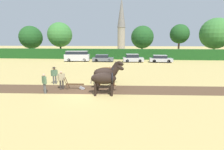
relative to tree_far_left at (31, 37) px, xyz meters
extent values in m
plane|color=tan|center=(23.39, -32.91, -5.01)|extent=(240.00, 240.00, 0.00)
cube|color=brown|center=(18.99, -31.92, -5.00)|extent=(35.58, 4.52, 0.01)
cube|color=#194719|center=(23.39, -6.22, -3.86)|extent=(65.25, 1.81, 2.29)
cylinder|color=brown|center=(0.00, 0.00, -3.33)|extent=(0.44, 0.44, 3.34)
sphere|color=#1E4C1E|center=(0.00, 0.00, 0.01)|extent=(6.08, 6.08, 6.08)
cylinder|color=#423323|center=(8.67, -1.34, -3.05)|extent=(0.44, 0.44, 3.91)
sphere|color=#387533|center=(8.67, -1.34, 0.63)|extent=(6.28, 6.28, 6.28)
cylinder|color=#423323|center=(29.92, 0.58, -3.29)|extent=(0.44, 0.44, 3.43)
sphere|color=#1E4C1E|center=(29.92, 0.58, 0.02)|extent=(5.82, 5.82, 5.82)
cylinder|color=brown|center=(39.00, -0.31, -2.76)|extent=(0.44, 0.44, 4.49)
sphere|color=#1E4C1E|center=(39.00, -0.31, 0.78)|extent=(4.73, 4.73, 4.73)
cylinder|color=brown|center=(46.93, -1.66, -3.10)|extent=(0.44, 0.44, 3.82)
sphere|color=#387533|center=(46.93, -1.66, 0.80)|extent=(7.22, 7.22, 7.22)
cylinder|color=gray|center=(23.76, 19.58, -0.63)|extent=(2.73, 2.73, 8.76)
cone|color=slate|center=(23.76, 19.58, 9.11)|extent=(3.00, 3.00, 10.71)
ellipsoid|color=black|center=(24.38, -33.20, -3.67)|extent=(1.98, 1.02, 0.88)
cylinder|color=black|center=(25.00, -32.92, -4.54)|extent=(0.18, 0.18, 0.94)
cylinder|color=black|center=(25.02, -33.42, -4.54)|extent=(0.18, 0.18, 0.94)
cylinder|color=black|center=(23.74, -32.98, -4.54)|extent=(0.18, 0.18, 0.94)
cylinder|color=black|center=(23.76, -33.48, -4.54)|extent=(0.18, 0.18, 0.94)
cylinder|color=black|center=(25.20, -33.16, -3.16)|extent=(0.85, 0.45, 0.93)
ellipsoid|color=black|center=(25.64, -33.14, -2.85)|extent=(0.69, 0.29, 0.54)
cube|color=gray|center=(25.40, -33.15, -2.98)|extent=(0.44, 0.10, 0.59)
cylinder|color=gray|center=(23.46, -33.25, -3.77)|extent=(0.30, 0.13, 0.71)
torus|color=black|center=(25.06, -33.17, -3.60)|extent=(0.15, 0.90, 0.89)
ellipsoid|color=black|center=(24.30, -31.66, -3.57)|extent=(2.00, 1.07, 0.93)
cylinder|color=black|center=(24.93, -31.36, -4.49)|extent=(0.18, 0.18, 1.03)
cylinder|color=black|center=(24.95, -31.90, -4.49)|extent=(0.18, 0.18, 1.03)
cylinder|color=black|center=(23.66, -31.42, -4.49)|extent=(0.18, 0.18, 1.03)
cylinder|color=black|center=(23.68, -31.96, -4.49)|extent=(0.18, 0.18, 1.03)
cylinder|color=black|center=(25.14, -31.62, -3.04)|extent=(0.89, 0.48, 0.97)
ellipsoid|color=black|center=(25.59, -31.60, -2.71)|extent=(0.69, 0.29, 0.54)
cube|color=black|center=(25.34, -31.61, -2.84)|extent=(0.46, 0.10, 0.61)
cylinder|color=black|center=(23.38, -31.70, -3.67)|extent=(0.30, 0.13, 0.71)
torus|color=black|center=(24.99, -31.63, -3.49)|extent=(0.16, 0.94, 0.94)
ellipsoid|color=brown|center=(24.23, -30.12, -3.73)|extent=(2.15, 1.05, 0.90)
cylinder|color=brown|center=(24.90, -29.82, -4.57)|extent=(0.18, 0.18, 0.87)
cylinder|color=brown|center=(24.93, -30.35, -4.57)|extent=(0.18, 0.18, 0.87)
cylinder|color=brown|center=(23.53, -29.89, -4.57)|extent=(0.18, 0.18, 0.87)
cylinder|color=brown|center=(23.56, -30.41, -4.57)|extent=(0.18, 0.18, 0.87)
cylinder|color=brown|center=(25.12, -30.07, -3.24)|extent=(0.82, 0.47, 0.89)
ellipsoid|color=brown|center=(25.53, -30.05, -2.95)|extent=(0.69, 0.29, 0.54)
cube|color=black|center=(25.30, -30.06, -3.05)|extent=(0.41, 0.10, 0.55)
cylinder|color=black|center=(23.23, -30.17, -3.83)|extent=(0.30, 0.13, 0.71)
torus|color=black|center=(24.97, -30.08, -3.66)|extent=(0.16, 0.92, 0.92)
cube|color=#4C331E|center=(21.65, -31.79, -4.56)|extent=(1.58, 0.18, 0.12)
cube|color=#939399|center=(22.28, -31.76, -4.91)|extent=(0.49, 0.22, 0.39)
cylinder|color=#4C331E|center=(20.93, -31.63, -4.46)|extent=(0.40, 0.08, 0.96)
cylinder|color=#4C331E|center=(20.95, -32.03, -4.46)|extent=(0.40, 0.08, 0.96)
cylinder|color=#38332D|center=(20.62, -31.87, -4.60)|extent=(0.14, 0.14, 0.82)
cylinder|color=#38332D|center=(20.45, -32.00, -4.60)|extent=(0.14, 0.14, 0.82)
cube|color=tan|center=(20.53, -31.94, -3.90)|extent=(0.49, 0.46, 0.58)
sphere|color=tan|center=(20.53, -31.94, -3.49)|extent=(0.22, 0.22, 0.22)
cylinder|color=tan|center=(20.75, -31.75, -3.92)|extent=(0.09, 0.09, 0.55)
cylinder|color=tan|center=(20.31, -32.12, -3.92)|extent=(0.09, 0.09, 0.55)
cylinder|color=#28334C|center=(24.40, -27.82, -4.62)|extent=(0.14, 0.14, 0.77)
cylinder|color=#28334C|center=(24.42, -28.02, -4.62)|extent=(0.14, 0.14, 0.77)
cube|color=#B7B7BC|center=(24.41, -27.92, -3.96)|extent=(0.24, 0.47, 0.55)
sphere|color=tan|center=(24.41, -27.92, -3.57)|extent=(0.21, 0.21, 0.21)
cylinder|color=#B7B7BC|center=(24.39, -27.65, -3.98)|extent=(0.09, 0.09, 0.52)
cylinder|color=#B7B7BC|center=(24.44, -28.19, -3.98)|extent=(0.09, 0.09, 0.52)
cylinder|color=#4C4C4C|center=(19.52, -33.09, -4.60)|extent=(0.14, 0.14, 0.81)
cylinder|color=#4C4C4C|center=(19.68, -33.24, -4.60)|extent=(0.14, 0.14, 0.81)
cube|color=#4C6B4C|center=(19.60, -33.16, -3.91)|extent=(0.48, 0.47, 0.58)
sphere|color=tan|center=(19.60, -33.16, -3.50)|extent=(0.22, 0.22, 0.22)
cylinder|color=#4C6B4C|center=(19.39, -32.97, -3.93)|extent=(0.09, 0.09, 0.54)
cylinder|color=#4C6B4C|center=(19.81, -33.36, -3.93)|extent=(0.09, 0.09, 0.54)
cylinder|color=#4C4C4C|center=(19.23, -30.07, -4.59)|extent=(0.14, 0.14, 0.82)
cylinder|color=#4C4C4C|center=(19.06, -30.22, -4.59)|extent=(0.14, 0.14, 0.82)
cube|color=#4C6B4C|center=(19.15, -30.15, -3.89)|extent=(0.49, 0.47, 0.58)
sphere|color=tan|center=(19.15, -30.15, -3.48)|extent=(0.22, 0.22, 0.22)
cylinder|color=#4C6B4C|center=(19.36, -29.96, -3.91)|extent=(0.09, 0.09, 0.55)
cylinder|color=#4C6B4C|center=(18.93, -30.33, -3.91)|extent=(0.09, 0.09, 0.55)
cylinder|color=#42382D|center=(19.15, -30.15, -3.41)|extent=(0.42, 0.42, 0.02)
cylinder|color=#42382D|center=(19.15, -30.15, -3.36)|extent=(0.21, 0.21, 0.10)
cube|color=#BCBCC1|center=(15.99, -11.47, -4.19)|extent=(5.09, 2.36, 1.27)
cube|color=black|center=(15.99, -11.47, -3.26)|extent=(4.48, 2.12, 0.59)
cube|color=#BCBCC1|center=(15.99, -11.47, -2.93)|extent=(4.48, 2.12, 0.06)
cylinder|color=black|center=(17.43, -10.49, -4.67)|extent=(0.69, 0.29, 0.67)
cylinder|color=black|center=(17.60, -12.15, -4.67)|extent=(0.69, 0.29, 0.67)
cylinder|color=black|center=(14.39, -10.79, -4.67)|extent=(0.69, 0.29, 0.67)
cylinder|color=black|center=(14.56, -12.45, -4.67)|extent=(0.69, 0.29, 0.67)
cube|color=#565B66|center=(21.32, -11.52, -4.50)|extent=(4.23, 1.93, 0.66)
cube|color=black|center=(21.11, -11.52, -3.90)|extent=(2.55, 1.69, 0.54)
cube|color=#565B66|center=(21.11, -11.52, -3.60)|extent=(2.55, 1.69, 0.06)
cylinder|color=black|center=(22.59, -10.69, -4.69)|extent=(0.64, 0.24, 0.64)
cylinder|color=black|center=(22.64, -12.26, -4.69)|extent=(0.64, 0.24, 0.64)
cylinder|color=black|center=(20.00, -10.78, -4.69)|extent=(0.64, 0.24, 0.64)
cylinder|color=black|center=(20.06, -12.34, -4.69)|extent=(0.64, 0.24, 0.64)
cube|color=#A8A8B2|center=(27.28, -11.71, -4.46)|extent=(4.11, 2.21, 0.74)
cube|color=black|center=(27.09, -11.73, -3.78)|extent=(2.52, 1.87, 0.62)
cube|color=#A8A8B2|center=(27.09, -11.73, -3.44)|extent=(2.52, 1.87, 0.06)
cylinder|color=black|center=(28.42, -10.79, -4.69)|extent=(0.66, 0.28, 0.64)
cylinder|color=black|center=(28.58, -12.39, -4.69)|extent=(0.66, 0.28, 0.64)
cylinder|color=black|center=(25.99, -11.04, -4.69)|extent=(0.66, 0.28, 0.64)
cylinder|color=black|center=(26.15, -12.64, -4.69)|extent=(0.66, 0.28, 0.64)
cube|color=#A8A8B2|center=(32.63, -11.75, -4.50)|extent=(4.35, 1.92, 0.65)
cube|color=black|center=(32.42, -11.74, -3.91)|extent=(2.63, 1.68, 0.53)
cube|color=#A8A8B2|center=(32.42, -11.74, -3.62)|extent=(2.63, 1.68, 0.06)
cylinder|color=black|center=(33.99, -11.02, -4.69)|extent=(0.65, 0.24, 0.64)
cylinder|color=black|center=(33.93, -12.57, -4.69)|extent=(0.65, 0.24, 0.64)
cylinder|color=black|center=(31.33, -10.93, -4.69)|extent=(0.65, 0.24, 0.64)
cylinder|color=black|center=(31.27, -12.48, -4.69)|extent=(0.65, 0.24, 0.64)
camera|label=1|loc=(26.19, -46.17, -0.82)|focal=28.00mm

